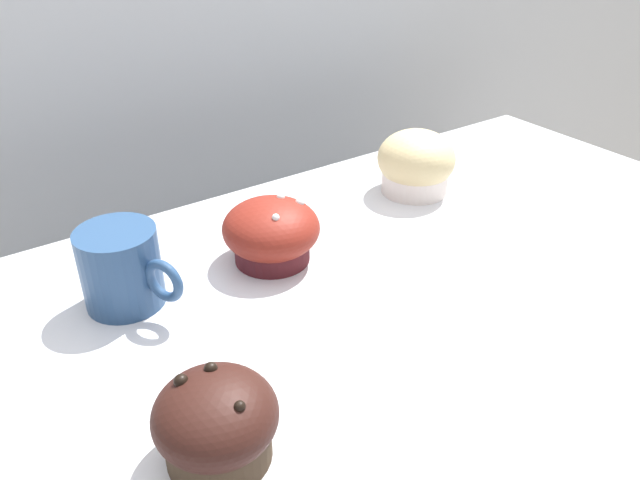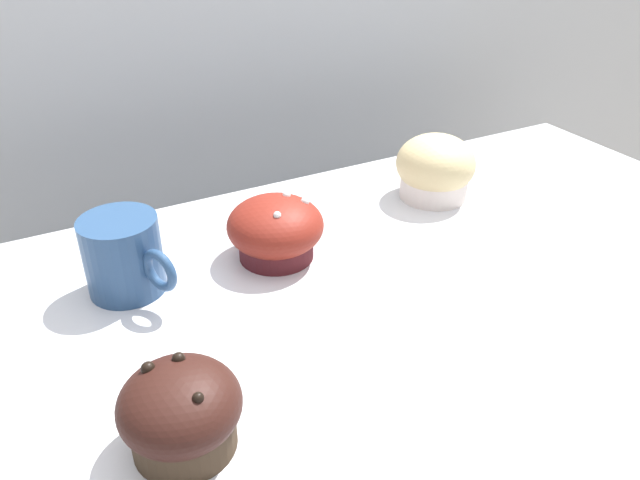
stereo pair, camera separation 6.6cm
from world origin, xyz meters
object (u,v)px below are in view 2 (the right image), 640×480
object	(u,v)px
muffin_back_left	(181,411)
coffee_cup	(124,254)
muffin_front_center	(276,230)
muffin_back_right	(435,169)

from	to	relation	value
muffin_back_left	coffee_cup	size ratio (longest dim) A/B	0.81
muffin_front_center	muffin_back_left	size ratio (longest dim) A/B	1.17
coffee_cup	muffin_back_right	bearing A→B (deg)	3.79
muffin_back_left	muffin_front_center	bearing A→B (deg)	50.89
muffin_back_left	muffin_back_right	distance (m)	0.50
muffin_front_center	muffin_back_right	distance (m)	0.25
muffin_back_right	coffee_cup	distance (m)	0.42
muffin_front_center	muffin_back_left	bearing A→B (deg)	-129.11
muffin_front_center	muffin_back_left	xyz separation A→B (m)	(-0.18, -0.22, 0.00)
muffin_back_left	muffin_back_right	size ratio (longest dim) A/B	0.88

